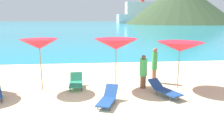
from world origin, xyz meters
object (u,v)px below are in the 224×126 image
umbrella_2 (39,44)px  cruise_ship (150,14)px  umbrella_4 (180,47)px  lounge_chair_1 (76,82)px  umbrella_3 (116,44)px  beachgoer_2 (143,71)px  beachgoer_3 (154,64)px  lounge_chair_0 (108,98)px  lounge_chair_2 (164,89)px

umbrella_2 → cruise_ship: 207.15m
umbrella_4 → lounge_chair_1: (-4.93, 0.46, -1.73)m
umbrella_3 → lounge_chair_1: bearing=174.1°
umbrella_4 → beachgoer_2: (-1.69, 0.15, -1.17)m
umbrella_2 → lounge_chair_1: size_ratio=1.76×
umbrella_2 → beachgoer_3: umbrella_2 is taller
umbrella_4 → beachgoer_2: size_ratio=1.41×
umbrella_2 → beachgoer_2: 5.01m
lounge_chair_0 → cruise_ship: cruise_ship is taller
lounge_chair_0 → lounge_chair_2: lounge_chair_0 is taller
beachgoer_3 → lounge_chair_0: bearing=-104.6°
lounge_chair_0 → beachgoer_2: (1.86, 1.84, 0.59)m
lounge_chair_2 → beachgoer_2: beachgoer_2 is taller
lounge_chair_0 → beachgoer_3: (2.66, 2.69, 0.74)m
beachgoer_2 → beachgoer_3: bearing=-75.1°
lounge_chair_1 → lounge_chair_2: lounge_chair_1 is taller
umbrella_2 → beachgoer_2: bearing=-2.5°
lounge_chair_2 → cruise_ship: cruise_ship is taller
umbrella_2 → umbrella_4: bearing=-3.1°
umbrella_4 → lounge_chair_2: bearing=-136.2°
umbrella_2 → lounge_chair_2: 5.96m
umbrella_4 → beachgoer_2: 2.06m
umbrella_3 → lounge_chair_0: umbrella_3 is taller
umbrella_3 → lounge_chair_2: 2.99m
umbrella_2 → beachgoer_3: (5.63, 0.65, -1.18)m
lounge_chair_0 → lounge_chair_1: 2.56m
lounge_chair_2 → lounge_chair_0: bearing=171.9°
lounge_chair_1 → cruise_ship: cruise_ship is taller
lounge_chair_1 → umbrella_4: bearing=-7.5°
umbrella_2 → lounge_chair_2: (5.49, -1.34, -1.89)m
umbrella_2 → lounge_chair_1: 2.47m
umbrella_4 → lounge_chair_1: umbrella_4 is taller
umbrella_3 → umbrella_4: size_ratio=1.04×
beachgoer_2 → lounge_chair_2: bearing=178.5°
lounge_chair_1 → beachgoer_3: bearing=5.5°
umbrella_2 → umbrella_4: (6.52, -0.36, -0.16)m
umbrella_2 → lounge_chair_1: bearing=3.7°
umbrella_2 → beachgoer_3: bearing=6.5°
beachgoer_2 → beachgoer_3: size_ratio=0.88×
umbrella_3 → beachgoer_3: bearing=19.2°
beachgoer_3 → umbrella_4: bearing=-18.4°
umbrella_2 → beachgoer_3: size_ratio=1.31×
umbrella_2 → lounge_chair_0: bearing=-34.6°
umbrella_3 → lounge_chair_2: umbrella_3 is taller
umbrella_3 → lounge_chair_0: 2.77m
lounge_chair_2 → beachgoer_2: 1.43m
beachgoer_2 → beachgoer_3: beachgoer_3 is taller
lounge_chair_0 → lounge_chair_2: size_ratio=0.87×
umbrella_2 → umbrella_3: bearing=-1.5°
lounge_chair_0 → lounge_chair_2: 2.62m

